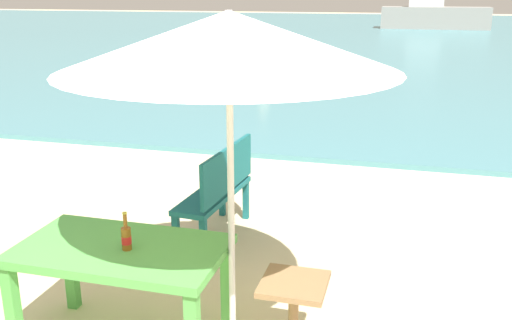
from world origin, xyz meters
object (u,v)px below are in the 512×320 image
at_px(picnic_table_green, 122,261).
at_px(boat_tanker, 434,15).
at_px(patio_umbrella, 229,41).
at_px(swimmer_person, 263,93).
at_px(bench_teal_center, 219,187).
at_px(side_table_wood, 293,306).
at_px(beer_bottle_amber, 126,237).

bearing_deg(picnic_table_green, boat_tanker, 85.07).
bearing_deg(patio_umbrella, swimmer_person, 103.15).
height_order(bench_teal_center, swimmer_person, bench_teal_center).
height_order(picnic_table_green, side_table_wood, picnic_table_green).
bearing_deg(patio_umbrella, bench_teal_center, 111.35).
bearing_deg(patio_umbrella, boat_tanker, 86.27).
xyz_separation_m(swimmer_person, boat_tanker, (4.22, 25.26, 0.67)).
bearing_deg(side_table_wood, boat_tanker, 86.97).
relative_size(beer_bottle_amber, side_table_wood, 0.49).
relative_size(patio_umbrella, side_table_wood, 4.26).
xyz_separation_m(beer_bottle_amber, side_table_wood, (1.08, 0.26, -0.50)).
bearing_deg(beer_bottle_amber, patio_umbrella, 17.47).
distance_m(picnic_table_green, beer_bottle_amber, 0.22).
bearing_deg(swimmer_person, beer_bottle_amber, -81.29).
bearing_deg(patio_umbrella, side_table_wood, 7.11).
height_order(picnic_table_green, swimmer_person, picnic_table_green).
bearing_deg(picnic_table_green, beer_bottle_amber, -25.56).
distance_m(swimmer_person, boat_tanker, 25.62).
distance_m(picnic_table_green, side_table_wood, 1.21).
bearing_deg(beer_bottle_amber, side_table_wood, 13.55).
relative_size(patio_umbrella, bench_teal_center, 1.88).
height_order(side_table_wood, boat_tanker, boat_tanker).
bearing_deg(swimmer_person, side_table_wood, -74.15).
relative_size(side_table_wood, bench_teal_center, 0.44).
bearing_deg(beer_bottle_amber, bench_teal_center, 90.28).
relative_size(bench_teal_center, boat_tanker, 0.19).
bearing_deg(patio_umbrella, picnic_table_green, -166.35).
bearing_deg(picnic_table_green, patio_umbrella, 13.65).
bearing_deg(beer_bottle_amber, swimmer_person, 98.71).
bearing_deg(bench_teal_center, boat_tanker, 84.88).
height_order(beer_bottle_amber, patio_umbrella, patio_umbrella).
height_order(picnic_table_green, boat_tanker, boat_tanker).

